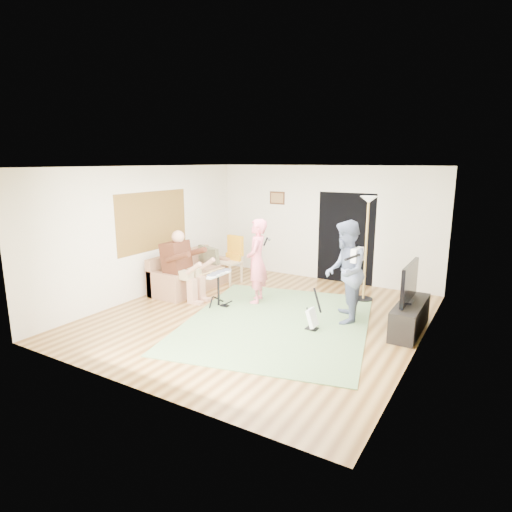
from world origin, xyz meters
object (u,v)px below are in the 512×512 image
at_px(guitar_spare, 313,318).
at_px(television, 410,282).
at_px(torchiere_lamp, 367,230).
at_px(guitarist, 345,272).
at_px(tv_cabinet, 410,317).
at_px(dining_chair, 231,266).
at_px(sofa, 189,276).
at_px(drum_kit, 218,291).
at_px(singer, 257,261).

xyz_separation_m(guitar_spare, television, (1.37, 0.78, 0.64)).
bearing_deg(torchiere_lamp, guitarist, -88.19).
relative_size(tv_cabinet, television, 1.32).
bearing_deg(guitarist, torchiere_lamp, 163.15).
distance_m(dining_chair, television, 4.32).
bearing_deg(tv_cabinet, guitarist, -174.34).
relative_size(torchiere_lamp, dining_chair, 1.94).
distance_m(sofa, tv_cabinet, 4.79).
height_order(tv_cabinet, television, television).
height_order(sofa, torchiere_lamp, torchiere_lamp).
relative_size(sofa, guitarist, 1.10).
xyz_separation_m(drum_kit, television, (3.45, 0.59, 0.54)).
bearing_deg(tv_cabinet, torchiere_lamp, 133.10).
distance_m(singer, dining_chair, 1.63).
height_order(sofa, guitar_spare, sofa).
xyz_separation_m(sofa, television, (4.74, -0.06, 0.58)).
bearing_deg(singer, drum_kit, -61.28).
xyz_separation_m(guitar_spare, tv_cabinet, (1.42, 0.78, 0.04)).
relative_size(drum_kit, singer, 0.41).
xyz_separation_m(guitarist, dining_chair, (-3.12, 1.04, -0.51)).
distance_m(guitarist, guitar_spare, 1.01).
relative_size(singer, guitar_spare, 2.27).
height_order(sofa, guitarist, guitarist).
xyz_separation_m(drum_kit, tv_cabinet, (3.50, 0.59, -0.06)).
xyz_separation_m(drum_kit, torchiere_lamp, (2.34, 1.83, 1.15)).
height_order(singer, guitar_spare, singer).
bearing_deg(guitar_spare, torchiere_lamp, 82.78).
relative_size(sofa, singer, 1.17).
bearing_deg(drum_kit, singer, 48.77).
xyz_separation_m(drum_kit, singer, (0.52, 0.60, 0.54)).
height_order(guitarist, torchiere_lamp, torchiere_lamp).
relative_size(sofa, torchiere_lamp, 0.93).
relative_size(sofa, guitar_spare, 2.66).
height_order(singer, dining_chair, singer).
distance_m(torchiere_lamp, television, 1.77).
relative_size(guitar_spare, tv_cabinet, 0.53).
distance_m(drum_kit, torchiere_lamp, 3.19).
bearing_deg(singer, television, 69.88).
xyz_separation_m(sofa, guitar_spare, (3.37, -0.84, -0.05)).
bearing_deg(singer, guitar_spare, 43.21).
bearing_deg(dining_chair, singer, -27.40).
xyz_separation_m(sofa, drum_kit, (1.29, -0.65, 0.04)).
relative_size(sofa, drum_kit, 2.83).
bearing_deg(guitar_spare, television, 29.81).
relative_size(singer, guitarist, 0.94).
bearing_deg(sofa, drum_kit, -26.77).
relative_size(guitarist, dining_chair, 1.65).
distance_m(dining_chair, tv_cabinet, 4.34).
distance_m(guitar_spare, torchiere_lamp, 2.39).
distance_m(sofa, television, 4.77).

